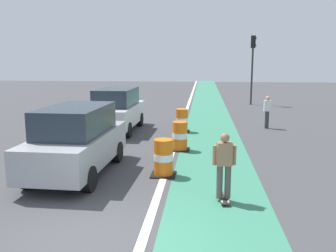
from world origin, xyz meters
The scene contains 11 objects.
ground_plane centered at (0.00, 0.00, 0.00)m, with size 100.00×100.00×0.00m, color #424244.
bike_lane_strip centered at (2.40, 12.00, 0.00)m, with size 2.50×80.00×0.01m, color #387F60.
lane_divider_stripe centered at (0.90, 12.00, 0.01)m, with size 0.20×80.00×0.01m, color silver.
skateboarder_on_lane centered at (2.53, 2.28, 0.91)m, with size 0.57×0.82×1.69m.
parked_suv_nearest centered at (-1.71, 4.06, 1.04)m, with size 2.02×4.65×2.04m.
parked_suv_second centered at (-2.08, 10.73, 1.04)m, with size 1.98×4.63×2.04m.
traffic_barrel_front centered at (0.87, 4.14, 0.53)m, with size 0.73×0.73×1.09m.
traffic_barrel_mid centered at (1.15, 7.25, 0.53)m, with size 0.73×0.73×1.09m.
traffic_barrel_back centered at (1.01, 10.84, 0.53)m, with size 0.73×0.73×1.09m.
traffic_light_corner centered at (5.61, 21.90, 3.50)m, with size 0.41×0.32×5.10m.
pedestrian_crossing centered at (5.17, 12.12, 0.86)m, with size 0.34×0.20×1.61m.
Camera 1 is at (2.01, -6.29, 3.40)m, focal length 39.33 mm.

